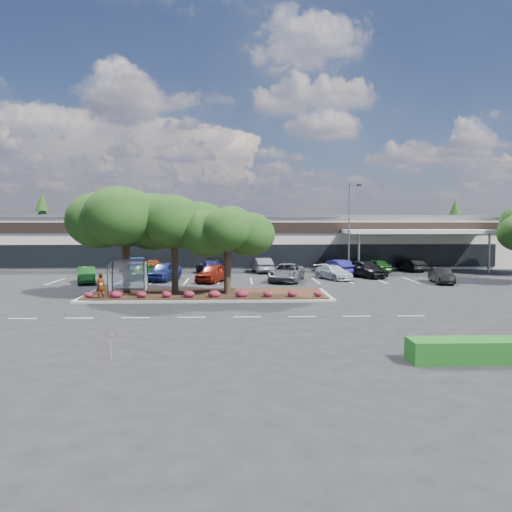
{
  "coord_description": "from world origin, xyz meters",
  "views": [
    {
      "loc": [
        0.29,
        -32.5,
        5.53
      ],
      "look_at": [
        1.79,
        9.42,
        2.6
      ],
      "focal_mm": 35.0,
      "sensor_mm": 36.0,
      "label": 1
    }
  ],
  "objects_px": {
    "light_pole": "(350,235)",
    "car_1": "(143,272)",
    "car_0": "(87,275)",
    "survey_stake": "(111,344)"
  },
  "relations": [
    {
      "from": "light_pole",
      "to": "survey_stake",
      "type": "distance_m",
      "value": 34.93
    },
    {
      "from": "car_0",
      "to": "light_pole",
      "type": "bearing_deg",
      "value": -5.01
    },
    {
      "from": "car_0",
      "to": "car_1",
      "type": "distance_m",
      "value": 5.2
    },
    {
      "from": "light_pole",
      "to": "car_1",
      "type": "relative_size",
      "value": 2.13
    },
    {
      "from": "light_pole",
      "to": "car_0",
      "type": "xyz_separation_m",
      "value": [
        -24.96,
        -5.18,
        -3.43
      ]
    },
    {
      "from": "survey_stake",
      "to": "car_0",
      "type": "xyz_separation_m",
      "value": [
        -8.61,
        25.5,
        -0.01
      ]
    },
    {
      "from": "survey_stake",
      "to": "car_1",
      "type": "height_order",
      "value": "car_1"
    },
    {
      "from": "car_0",
      "to": "car_1",
      "type": "height_order",
      "value": "car_1"
    },
    {
      "from": "light_pole",
      "to": "car_1",
      "type": "height_order",
      "value": "light_pole"
    },
    {
      "from": "light_pole",
      "to": "car_1",
      "type": "xyz_separation_m",
      "value": [
        -20.38,
        -2.71,
        -3.39
      ]
    }
  ]
}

